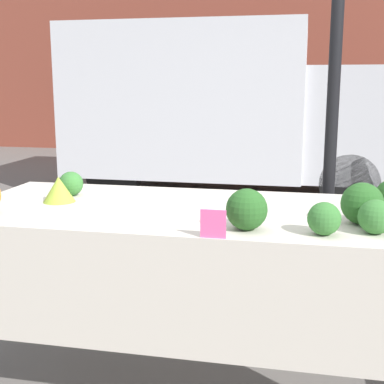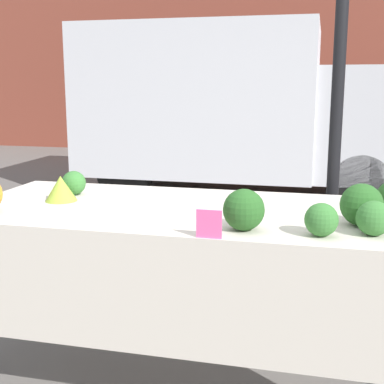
% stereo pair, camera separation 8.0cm
% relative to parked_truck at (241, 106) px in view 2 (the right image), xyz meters
% --- Properties ---
extents(ground_plane, '(40.00, 40.00, 0.00)m').
position_rel_parked_truck_xyz_m(ground_plane, '(0.51, -4.84, -1.18)').
color(ground_plane, slate).
extents(building_facade, '(16.00, 0.60, 4.89)m').
position_rel_parked_truck_xyz_m(building_facade, '(0.51, 4.50, 1.26)').
color(building_facade, brown).
rests_on(building_facade, ground_plane).
extents(tent_pole, '(0.07, 0.07, 2.53)m').
position_rel_parked_truck_xyz_m(tent_pole, '(1.17, -4.15, 0.08)').
color(tent_pole, black).
rests_on(tent_pole, ground_plane).
extents(parked_truck, '(4.39, 2.23, 2.22)m').
position_rel_parked_truck_xyz_m(parked_truck, '(0.00, 0.00, 0.00)').
color(parked_truck, silver).
rests_on(parked_truck, ground_plane).
extents(market_table, '(2.23, 0.98, 0.89)m').
position_rel_parked_truck_xyz_m(market_table, '(0.51, -4.91, -0.39)').
color(market_table, beige).
rests_on(market_table, ground_plane).
extents(romanesco_head, '(0.16, 0.16, 0.13)m').
position_rel_parked_truck_xyz_m(romanesco_head, '(-0.18, -4.84, -0.22)').
color(romanesco_head, '#93B238').
rests_on(romanesco_head, market_table).
extents(broccoli_head_0, '(0.17, 0.17, 0.17)m').
position_rel_parked_truck_xyz_m(broccoli_head_0, '(0.81, -5.17, -0.20)').
color(broccoli_head_0, '#285B23').
rests_on(broccoli_head_0, market_table).
extents(broccoli_head_2, '(0.13, 0.13, 0.13)m').
position_rel_parked_truck_xyz_m(broccoli_head_2, '(-0.18, -4.68, -0.22)').
color(broccoli_head_2, '#387533').
rests_on(broccoli_head_2, market_table).
extents(broccoli_head_3, '(0.18, 0.18, 0.18)m').
position_rel_parked_truck_xyz_m(broccoli_head_3, '(1.28, -4.97, -0.20)').
color(broccoli_head_3, '#285B23').
rests_on(broccoli_head_3, market_table).
extents(broccoli_head_4, '(0.13, 0.13, 0.13)m').
position_rel_parked_truck_xyz_m(broccoli_head_4, '(1.11, -5.18, -0.22)').
color(broccoli_head_4, '#387533').
rests_on(broccoli_head_4, market_table).
extents(broccoli_head_5, '(0.14, 0.14, 0.14)m').
position_rel_parked_truck_xyz_m(broccoli_head_5, '(1.32, -5.12, -0.22)').
color(broccoli_head_5, '#387533').
rests_on(broccoli_head_5, market_table).
extents(price_sign, '(0.10, 0.01, 0.11)m').
position_rel_parked_truck_xyz_m(price_sign, '(0.69, -5.31, -0.23)').
color(price_sign, '#F45B9E').
rests_on(price_sign, market_table).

